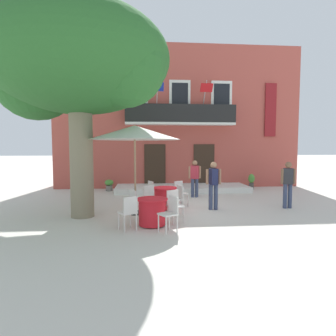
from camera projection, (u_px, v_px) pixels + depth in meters
ground_plane at (177, 208)px, 10.04m from camera, size 120.00×120.00×0.00m
building_facade at (175, 120)px, 16.76m from camera, size 13.00×5.09×7.50m
entrance_step_platform at (182, 188)px, 14.07m from camera, size 6.49×2.00×0.25m
plane_tree at (77, 64)px, 8.56m from camera, size 5.59×4.91×6.43m
cafe_table_near_tree at (152, 212)px, 7.82m from camera, size 0.86×0.86×0.76m
cafe_chair_near_tree_0 at (129, 211)px, 7.33m from camera, size 0.54×0.54×0.91m
cafe_chair_near_tree_1 at (170, 211)px, 7.24m from camera, size 0.55×0.55×0.91m
cafe_chair_near_tree_2 at (174, 204)px, 8.24m from camera, size 0.53×0.53×0.91m
cafe_chair_near_tree_3 at (136, 203)px, 8.37m from camera, size 0.55×0.55×0.91m
cafe_table_middle at (165, 198)px, 9.92m from camera, size 0.86×0.86×0.76m
cafe_chair_middle_0 at (180, 192)px, 10.42m from camera, size 0.55×0.55×0.91m
cafe_chair_middle_1 at (153, 191)px, 10.52m from camera, size 0.53×0.53×0.91m
cafe_chair_middle_2 at (147, 196)px, 9.43m from camera, size 0.54×0.54×0.91m
cafe_chair_middle_3 at (177, 197)px, 9.28m from camera, size 0.52×0.52×0.91m
cafe_umbrella at (135, 133)px, 9.01m from camera, size 2.90×2.90×2.85m
ground_planter_left at (109, 184)px, 14.00m from camera, size 0.42×0.42×0.56m
ground_planter_right at (251, 181)px, 14.49m from camera, size 0.32×0.32×0.79m
pedestrian_near_entrance at (288, 182)px, 10.01m from camera, size 0.53×0.35×1.65m
pedestrian_mid_plaza at (213, 183)px, 9.77m from camera, size 0.53×0.36×1.66m
pedestrian_by_tree at (195, 177)px, 12.19m from camera, size 0.53×0.34×1.59m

